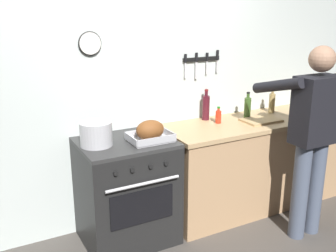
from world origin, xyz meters
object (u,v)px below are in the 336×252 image
at_px(person_cook, 312,131).
at_px(stock_pot, 96,134).
at_px(stove, 127,191).
at_px(bottle_wine_red, 206,107).
at_px(bottle_hot_sauce, 218,116).
at_px(cutting_board, 261,120).
at_px(roasting_pan, 150,132).
at_px(bottle_vinegar, 272,103).
at_px(bottle_olive_oil, 247,107).

xyz_separation_m(person_cook, stock_pot, (-1.65, 0.66, 0.04)).
relative_size(stove, person_cook, 0.54).
relative_size(bottle_wine_red, bottle_hot_sauce, 1.89).
bearing_deg(cutting_board, bottle_hot_sauce, 160.51).
bearing_deg(roasting_pan, person_cook, -24.25).
bearing_deg(bottle_vinegar, stock_pot, -176.34).
relative_size(person_cook, bottle_hot_sauce, 10.53).
distance_m(stock_pot, bottle_hot_sauce, 1.21).
distance_m(person_cook, stock_pot, 1.78).
xyz_separation_m(stove, bottle_wine_red, (0.93, 0.23, 0.57)).
bearing_deg(bottle_wine_red, stove, -166.33).
height_order(roasting_pan, cutting_board, roasting_pan).
relative_size(stock_pot, bottle_hot_sauce, 1.61).
distance_m(cutting_board, bottle_hot_sauce, 0.43).
height_order(stock_pot, bottle_vinegar, bottle_vinegar).
relative_size(stove, bottle_vinegar, 3.56).
relative_size(roasting_pan, bottle_vinegar, 1.39).
xyz_separation_m(stove, bottle_hot_sauce, (0.97, 0.07, 0.51)).
xyz_separation_m(person_cook, bottle_olive_oil, (-0.09, 0.73, 0.06)).
bearing_deg(bottle_wine_red, bottle_hot_sauce, -76.09).
relative_size(person_cook, bottle_vinegar, 6.57).
xyz_separation_m(stock_pot, bottle_wine_red, (1.17, 0.22, 0.03)).
relative_size(person_cook, cutting_board, 4.61).
xyz_separation_m(stove, bottle_vinegar, (1.68, 0.13, 0.56)).
relative_size(person_cook, roasting_pan, 4.72).
bearing_deg(bottle_wine_red, bottle_olive_oil, -20.13).
distance_m(stock_pot, cutting_board, 1.61).
bearing_deg(cutting_board, bottle_wine_red, 145.85).
height_order(roasting_pan, bottle_vinegar, bottle_vinegar).
bearing_deg(bottle_wine_red, cutting_board, -34.15).
bearing_deg(bottle_hot_sauce, person_cook, -58.23).
relative_size(bottle_wine_red, bottle_vinegar, 1.18).
relative_size(cutting_board, bottle_vinegar, 1.42).
bearing_deg(stock_pot, roasting_pan, -13.60).
xyz_separation_m(stove, bottle_olive_oil, (1.32, 0.08, 0.56)).
bearing_deg(person_cook, stock_pot, 61.30).
height_order(cutting_board, bottle_wine_red, bottle_wine_red).
relative_size(roasting_pan, cutting_board, 0.98).
bearing_deg(cutting_board, person_cook, -85.40).
bearing_deg(bottle_hot_sauce, stock_pot, -177.07).
xyz_separation_m(person_cook, roasting_pan, (-1.23, 0.55, 0.03)).
bearing_deg(roasting_pan, stove, 153.12).
height_order(person_cook, stock_pot, person_cook).
bearing_deg(person_cook, roasting_pan, 58.72).
xyz_separation_m(cutting_board, bottle_hot_sauce, (-0.40, 0.14, 0.05)).
xyz_separation_m(person_cook, bottle_vinegar, (0.26, 0.78, 0.05)).
bearing_deg(stock_pot, bottle_vinegar, 3.66).
xyz_separation_m(roasting_pan, cutting_board, (1.18, 0.02, -0.07)).
bearing_deg(bottle_olive_oil, roasting_pan, -171.22).
xyz_separation_m(stock_pot, bottle_olive_oil, (1.56, 0.07, 0.01)).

